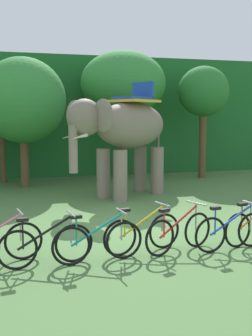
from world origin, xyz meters
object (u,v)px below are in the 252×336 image
Objects in this scene: elephant at (124,130)px; bike_red at (179,232)px; tree_far_right at (1,100)px; bike_yellow at (143,233)px; tree_far_left at (204,93)px; bike_teal at (98,241)px; tree_center_right at (123,84)px; bike_blue at (232,231)px; tree_center_left at (23,101)px; bike_black at (46,245)px.

elephant reaches higher than bike_red.
tree_far_right reaches higher than elephant.
elephant is at bearing 78.45° from bike_yellow.
tree_far_right is 0.94× the size of tree_far_left.
tree_far_left reaches higher than elephant.
tree_far_right is 10.82m from bike_teal.
tree_center_right reaches higher than tree_far_left.
bike_blue is at bearing -92.79° from tree_center_right.
bike_blue is (-0.49, -10.06, -3.60)m from tree_center_right.
tree_center_left is at bearing 106.62° from bike_red.
bike_red is (2.57, 0.14, 0.00)m from bike_black.
elephant is 2.38× the size of bike_blue.
tree_center_right is at bearing 87.21° from bike_blue.
tree_far_right is 8.32m from tree_far_left.
tree_center_left is 2.97× the size of bike_red.
tree_far_left is 10.65m from bike_blue.
elephant is 6.09m from bike_red.
bike_black is (0.82, -10.23, -2.90)m from tree_far_right.
elephant is at bearing -43.64° from tree_center_left.
tree_far_left is at bearing 51.45° from bike_black.
bike_teal is (-6.53, -9.40, -3.25)m from tree_far_left.
bike_black is at bearing -85.44° from tree_far_right.
bike_black is 0.92m from bike_teal.
tree_center_right reaches higher than elephant.
tree_far_left is at bearing 55.19° from bike_teal.
bike_black is 1.02× the size of bike_yellow.
tree_center_right reaches higher than tree_far_right.
tree_center_left is 4.37m from tree_center_right.
elephant is 6.27m from bike_blue.
tree_center_right is at bearing 81.19° from bike_red.
bike_red is (-4.88, -9.21, -3.25)m from tree_far_left.
bike_yellow is at bearing 169.05° from bike_blue.
tree_far_left reaches higher than bike_teal.
bike_red is (3.39, -10.09, -2.90)m from tree_far_right.
tree_far_right is 2.62× the size of bike_teal.
tree_center_left is at bearing -164.04° from tree_center_right.
tree_far_right is at bearing 94.56° from bike_black.
tree_far_right is 11.03m from bike_red.
bike_red is 1.06m from bike_blue.
bike_yellow and bike_red have the same top height.
bike_teal is at bearing -173.70° from bike_red.
bike_blue is (-3.84, -9.39, -3.25)m from tree_far_left.
bike_yellow is (0.95, 0.34, 0.00)m from bike_teal.
bike_yellow is (-2.23, -9.73, -3.60)m from tree_center_right.
tree_center_left is at bearing 102.55° from bike_yellow.
bike_blue is at bearing -66.68° from tree_far_right.
elephant reaches higher than bike_black.
tree_far_left is at bearing 58.35° from bike_yellow.
tree_center_left reaches higher than tree_far_right.
bike_yellow is at bearing 9.06° from bike_black.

